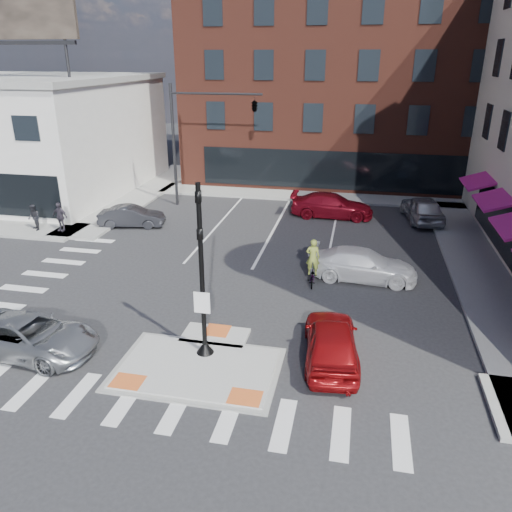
% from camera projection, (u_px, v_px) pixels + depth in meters
% --- Properties ---
extents(ground, '(120.00, 120.00, 0.00)m').
position_uv_depth(ground, '(202.00, 362.00, 16.92)').
color(ground, '#28282B').
rests_on(ground, ground).
extents(refuge_island, '(5.40, 4.65, 0.13)m').
position_uv_depth(refuge_island, '(200.00, 365.00, 16.67)').
color(refuge_island, gray).
rests_on(refuge_island, ground).
extents(sidewalk_nw, '(23.50, 20.50, 0.15)m').
position_uv_depth(sidewalk_nw, '(35.00, 206.00, 33.96)').
color(sidewalk_nw, gray).
rests_on(sidewalk_nw, ground).
extents(sidewalk_e, '(3.00, 24.00, 0.15)m').
position_uv_depth(sidewalk_e, '(481.00, 270.00, 23.91)').
color(sidewalk_e, gray).
rests_on(sidewalk_e, ground).
extents(sidewalk_n, '(26.00, 3.00, 0.15)m').
position_uv_depth(sidewalk_n, '(333.00, 197.00, 36.28)').
color(sidewalk_n, gray).
rests_on(sidewalk_n, ground).
extents(building_nw, '(20.40, 16.40, 14.40)m').
position_uv_depth(building_nw, '(2.00, 132.00, 37.66)').
color(building_nw, silver).
rests_on(building_nw, ground).
extents(building_n, '(24.40, 18.40, 15.50)m').
position_uv_depth(building_n, '(346.00, 78.00, 42.45)').
color(building_n, '#56251B').
rests_on(building_n, ground).
extents(building_far_left, '(10.00, 12.00, 10.00)m').
position_uv_depth(building_far_left, '(295.00, 95.00, 62.99)').
color(building_far_left, slate).
rests_on(building_far_left, ground).
extents(building_far_right, '(12.00, 12.00, 12.00)m').
position_uv_depth(building_far_right, '(401.00, 87.00, 61.95)').
color(building_far_right, brown).
rests_on(building_far_right, ground).
extents(signal_pole, '(0.60, 0.60, 5.98)m').
position_uv_depth(signal_pole, '(203.00, 294.00, 16.40)').
color(signal_pole, black).
rests_on(signal_pole, refuge_island).
extents(mast_arm_signal, '(6.10, 2.24, 8.00)m').
position_uv_depth(mast_arm_signal, '(232.00, 114.00, 31.59)').
color(mast_arm_signal, black).
rests_on(mast_arm_signal, ground).
extents(silver_suv, '(5.03, 2.60, 1.36)m').
position_uv_depth(silver_suv, '(29.00, 336.00, 17.17)').
color(silver_suv, '#9FA3A6').
rests_on(silver_suv, ground).
extents(red_sedan, '(2.23, 4.54, 1.49)m').
position_uv_depth(red_sedan, '(331.00, 341.00, 16.73)').
color(red_sedan, maroon).
rests_on(red_sedan, ground).
extents(white_pickup, '(4.99, 2.22, 1.42)m').
position_uv_depth(white_pickup, '(363.00, 265.00, 22.91)').
color(white_pickup, white).
rests_on(white_pickup, ground).
extents(bg_car_dark, '(4.05, 2.09, 1.27)m').
position_uv_depth(bg_car_dark, '(132.00, 216.00, 30.01)').
color(bg_car_dark, '#28292E').
rests_on(bg_car_dark, ground).
extents(bg_car_silver, '(2.60, 4.92, 1.60)m').
position_uv_depth(bg_car_silver, '(422.00, 209.00, 30.99)').
color(bg_car_silver, silver).
rests_on(bg_car_silver, ground).
extents(bg_car_red, '(5.20, 2.13, 1.51)m').
position_uv_depth(bg_car_red, '(332.00, 205.00, 31.76)').
color(bg_car_red, maroon).
rests_on(bg_car_red, ground).
extents(cyclist, '(0.72, 1.73, 2.15)m').
position_uv_depth(cyclist, '(312.00, 269.00, 22.43)').
color(cyclist, '#3F3F44').
rests_on(cyclist, ground).
extents(pedestrian_a, '(0.95, 0.93, 1.54)m').
position_uv_depth(pedestrian_a, '(34.00, 217.00, 28.88)').
color(pedestrian_a, black).
rests_on(pedestrian_a, sidewalk_nw).
extents(pedestrian_b, '(1.05, 0.58, 1.70)m').
position_uv_depth(pedestrian_b, '(60.00, 217.00, 28.76)').
color(pedestrian_b, '#312C36').
rests_on(pedestrian_b, sidewalk_nw).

